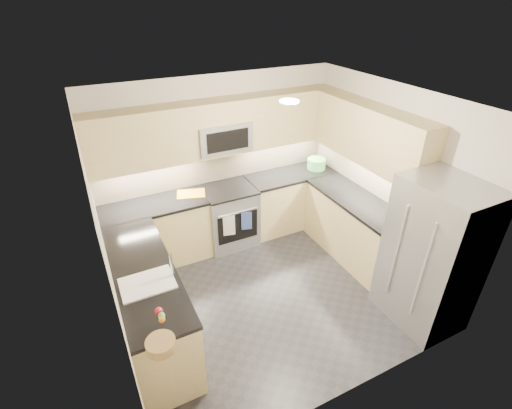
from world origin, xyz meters
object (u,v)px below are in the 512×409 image
object	(u,v)px
refrigerator	(432,255)
cutting_board	(191,194)
fruit_basket	(161,345)
microwave	(222,136)
gas_range	(229,216)
utensil_bowl	(316,164)

from	to	relation	value
refrigerator	cutting_board	size ratio (longest dim) A/B	4.59
cutting_board	fruit_basket	distance (m)	2.61
microwave	refrigerator	bearing A→B (deg)	-60.38
microwave	fruit_basket	distance (m)	3.00
microwave	cutting_board	distance (m)	0.93
cutting_board	fruit_basket	bearing A→B (deg)	-113.08
refrigerator	fruit_basket	world-z (taller)	refrigerator
refrigerator	fruit_basket	distance (m)	3.02
gas_range	fruit_basket	bearing A→B (deg)	-123.78
microwave	utensil_bowl	bearing A→B (deg)	-4.64
refrigerator	fruit_basket	size ratio (longest dim) A/B	7.41
utensil_bowl	fruit_basket	bearing A→B (deg)	-143.12
utensil_bowl	cutting_board	world-z (taller)	utensil_bowl
microwave	fruit_basket	xyz separation A→B (m)	(-1.56, -2.46, -0.72)
gas_range	utensil_bowl	world-z (taller)	utensil_bowl
gas_range	utensil_bowl	xyz separation A→B (m)	(1.55, -0.00, 0.57)
microwave	fruit_basket	world-z (taller)	microwave
cutting_board	refrigerator	bearing A→B (deg)	-51.45
microwave	utensil_bowl	xyz separation A→B (m)	(1.55, -0.13, -0.68)
refrigerator	gas_range	bearing A→B (deg)	120.88
refrigerator	microwave	bearing A→B (deg)	119.62
cutting_board	gas_range	bearing A→B (deg)	-7.35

